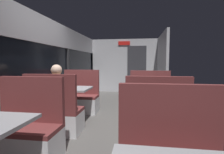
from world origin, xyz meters
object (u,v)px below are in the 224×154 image
object	(u,v)px
bench_mid_window_facing_end	(55,115)
bench_near_window_facing_entry	(26,134)
dining_table_rear_aisle	(153,96)
seated_passenger	(56,103)
dining_table_mid_window	(69,92)
bench_rear_aisle_facing_end	(156,124)
bench_mid_window_facing_entry	(80,100)
bench_rear_aisle_facing_entry	(150,104)

from	to	relation	value
bench_mid_window_facing_end	bench_near_window_facing_entry	bearing A→B (deg)	-90.00
bench_near_window_facing_entry	bench_mid_window_facing_end	distance (m)	0.85
dining_table_rear_aisle	bench_mid_window_facing_end	bearing A→B (deg)	-164.41
bench_near_window_facing_entry	seated_passenger	world-z (taller)	seated_passenger
dining_table_mid_window	bench_rear_aisle_facing_end	distance (m)	2.03
bench_mid_window_facing_entry	bench_rear_aisle_facing_entry	world-z (taller)	same
dining_table_rear_aisle	seated_passenger	bearing A→B (deg)	-166.58
bench_mid_window_facing_entry	dining_table_rear_aisle	world-z (taller)	bench_mid_window_facing_entry
bench_rear_aisle_facing_entry	bench_mid_window_facing_end	bearing A→B (deg)	-146.19
bench_rear_aisle_facing_end	bench_near_window_facing_entry	bearing A→B (deg)	-160.09
bench_mid_window_facing_entry	seated_passenger	bearing A→B (deg)	-90.00
dining_table_mid_window	seated_passenger	distance (m)	0.64
bench_rear_aisle_facing_end	bench_rear_aisle_facing_entry	world-z (taller)	same
dining_table_mid_window	bench_rear_aisle_facing_end	bearing A→B (deg)	-26.68
bench_mid_window_facing_entry	dining_table_rear_aisle	size ratio (longest dim) A/B	1.22
bench_near_window_facing_entry	dining_table_mid_window	xyz separation A→B (m)	(0.00, 1.55, 0.31)
bench_mid_window_facing_end	bench_rear_aisle_facing_end	xyz separation A→B (m)	(1.79, -0.20, 0.00)
bench_near_window_facing_entry	bench_rear_aisle_facing_entry	xyz separation A→B (m)	(1.79, 2.05, 0.00)
bench_near_window_facing_entry	bench_rear_aisle_facing_end	xyz separation A→B (m)	(1.79, 0.65, 0.00)
bench_mid_window_facing_end	bench_mid_window_facing_entry	size ratio (longest dim) A/B	1.00
bench_near_window_facing_entry	dining_table_mid_window	size ratio (longest dim) A/B	1.22
dining_table_mid_window	bench_rear_aisle_facing_entry	size ratio (longest dim) A/B	0.82
bench_rear_aisle_facing_end	bench_rear_aisle_facing_entry	xyz separation A→B (m)	(0.00, 1.40, 0.00)
bench_mid_window_facing_end	bench_mid_window_facing_entry	xyz separation A→B (m)	(0.00, 1.40, 0.00)
dining_table_mid_window	bench_mid_window_facing_end	bearing A→B (deg)	-90.00
bench_near_window_facing_entry	seated_passenger	distance (m)	0.94
bench_near_window_facing_entry	bench_mid_window_facing_end	xyz separation A→B (m)	(0.00, 0.85, 0.00)
bench_mid_window_facing_entry	seated_passenger	world-z (taller)	seated_passenger
bench_rear_aisle_facing_end	seated_passenger	distance (m)	1.82
seated_passenger	bench_rear_aisle_facing_entry	bearing A→B (deg)	32.18
bench_rear_aisle_facing_entry	seated_passenger	xyz separation A→B (m)	(-1.79, -1.13, 0.21)
bench_near_window_facing_entry	seated_passenger	xyz separation A→B (m)	(0.00, 0.92, 0.21)
dining_table_mid_window	bench_rear_aisle_facing_entry	bearing A→B (deg)	15.59
bench_rear_aisle_facing_end	bench_rear_aisle_facing_entry	bearing A→B (deg)	90.00
bench_near_window_facing_entry	bench_rear_aisle_facing_end	bearing A→B (deg)	19.91
dining_table_rear_aisle	bench_rear_aisle_facing_end	xyz separation A→B (m)	(0.00, -0.70, -0.31)
dining_table_rear_aisle	bench_rear_aisle_facing_entry	distance (m)	0.77
dining_table_mid_window	seated_passenger	size ratio (longest dim) A/B	0.71
seated_passenger	bench_mid_window_facing_entry	bearing A→B (deg)	90.00
dining_table_mid_window	bench_mid_window_facing_entry	bearing A→B (deg)	90.00
bench_mid_window_facing_end	dining_table_rear_aisle	size ratio (longest dim) A/B	1.22
bench_rear_aisle_facing_end	dining_table_mid_window	bearing A→B (deg)	153.32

